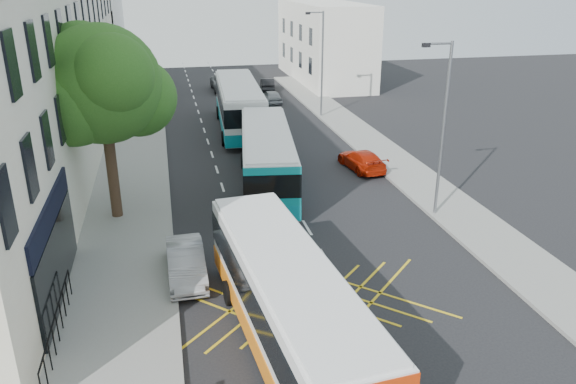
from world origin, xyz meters
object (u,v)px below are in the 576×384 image
street_tree (102,86)px  red_hatchback (362,160)px  lamp_far (321,59)px  bus_far (239,105)px  bus_near (288,303)px  distant_car_silver (271,97)px  distant_car_grey (225,83)px  parked_car_silver (186,262)px  lamp_near (442,122)px  distant_car_dark (267,84)px  bus_mid (267,157)px

street_tree → red_hatchback: size_ratio=2.19×
lamp_far → bus_far: bearing=-161.8°
bus_near → distant_car_silver: bus_near is taller
bus_far → distant_car_grey: bearing=91.0°
bus_near → parked_car_silver: bus_near is taller
street_tree → lamp_far: bearing=49.2°
bus_far → distant_car_silver: (3.98, 8.11, -1.23)m
lamp_near → distant_car_silver: (-2.81, 25.87, -4.03)m
lamp_near → lamp_far: (0.00, 20.00, 0.00)m
parked_car_silver → street_tree: bearing=113.8°
red_hatchback → distant_car_silver: bearing=-91.9°
lamp_near → bus_far: size_ratio=0.64×
lamp_near → distant_car_grey: bearing=100.7°
red_hatchback → bus_near: bearing=55.8°
lamp_near → distant_car_dark: (-2.09, 31.78, -4.03)m
street_tree → distant_car_dark: street_tree is taller
parked_car_silver → distant_car_grey: bearing=80.1°
street_tree → red_hatchback: bearing=17.2°
red_hatchback → distant_car_grey: distant_car_grey is taller
distant_car_silver → lamp_near: bearing=93.4°
parked_car_silver → distant_car_grey: (5.63, 35.83, 0.09)m
parked_car_silver → distant_car_grey: size_ratio=0.74×
red_hatchback → parked_car_silver: bearing=37.1°
lamp_far → street_tree: bearing=-130.8°
lamp_near → bus_near: lamp_near is taller
parked_car_silver → distant_car_silver: size_ratio=1.14×
red_hatchback → lamp_near: bearing=91.0°
street_tree → distant_car_silver: (11.90, 22.91, -5.70)m
lamp_near → distant_car_grey: 33.29m
lamp_far → bus_near: (-8.95, -28.35, -3.01)m
lamp_far → distant_car_dark: 12.62m
bus_near → red_hatchback: 17.47m
street_tree → bus_near: size_ratio=0.80×
bus_near → bus_far: bus_far is taller
bus_mid → distant_car_grey: bus_mid is taller
bus_mid → distant_car_grey: (0.83, 26.87, -0.91)m
parked_car_silver → distant_car_dark: parked_car_silver is taller
bus_near → street_tree: bearing=111.7°
bus_far → lamp_far: bearing=21.6°
parked_car_silver → distant_car_silver: 30.57m
red_hatchback → distant_car_dark: (-1.05, 24.59, 0.01)m
lamp_near → distant_car_silver: 26.34m
bus_near → red_hatchback: size_ratio=2.75×
street_tree → distant_car_silver: 26.44m
bus_mid → distant_car_grey: bearing=96.2°
distant_car_silver → distant_car_dark: size_ratio=0.96×
street_tree → bus_mid: 9.38m
red_hatchback → distant_car_dark: 24.61m
lamp_far → red_hatchback: (-1.04, -12.81, -4.03)m
bus_mid → parked_car_silver: 10.21m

